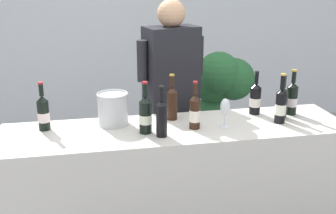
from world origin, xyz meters
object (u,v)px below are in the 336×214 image
(wine_glass, at_px, (225,108))
(wine_bottle_6, at_px, (292,98))
(wine_bottle_4, at_px, (145,114))
(person_server, at_px, (171,112))
(wine_bottle_2, at_px, (43,113))
(wine_bottle_7, at_px, (162,117))
(wine_bottle_8, at_px, (281,105))
(wine_bottle_3, at_px, (195,112))
(wine_bottle_5, at_px, (282,101))
(wine_bottle_1, at_px, (172,102))
(potted_shrub, at_px, (220,90))
(wine_bottle_0, at_px, (255,99))
(ice_bucket, at_px, (113,109))

(wine_glass, bearing_deg, wine_bottle_6, 15.54)
(wine_bottle_4, bearing_deg, person_server, 64.27)
(wine_bottle_2, relative_size, wine_bottle_4, 0.95)
(wine_bottle_4, distance_m, wine_bottle_7, 0.12)
(wine_bottle_6, xyz_separation_m, wine_bottle_8, (-0.16, -0.15, 0.00))
(wine_bottle_3, relative_size, wine_bottle_5, 1.05)
(wine_bottle_1, bearing_deg, person_server, 79.96)
(wine_bottle_2, xyz_separation_m, wine_bottle_5, (1.67, -0.07, 0.00))
(wine_bottle_2, relative_size, potted_shrub, 0.26)
(wine_bottle_7, relative_size, wine_bottle_8, 0.96)
(wine_bottle_0, height_order, wine_bottle_3, wine_bottle_3)
(wine_bottle_2, bearing_deg, wine_bottle_4, -15.71)
(wine_bottle_5, relative_size, wine_glass, 1.56)
(wine_bottle_5, bearing_deg, ice_bucket, 176.08)
(wine_bottle_3, relative_size, wine_glass, 1.64)
(wine_bottle_5, relative_size, potted_shrub, 0.25)
(wine_bottle_8, relative_size, person_server, 0.20)
(wine_bottle_2, bearing_deg, ice_bucket, 1.21)
(wine_bottle_0, relative_size, wine_bottle_7, 0.96)
(wine_bottle_8, relative_size, ice_bucket, 1.55)
(wine_glass, bearing_deg, wine_bottle_4, -179.20)
(wine_bottle_3, xyz_separation_m, wine_bottle_7, (-0.24, -0.10, 0.01))
(wine_bottle_8, bearing_deg, wine_bottle_1, 163.86)
(wine_bottle_8, xyz_separation_m, ice_bucket, (-1.15, 0.18, -0.01))
(wine_bottle_1, height_order, wine_bottle_6, wine_bottle_6)
(wine_bottle_3, height_order, ice_bucket, wine_bottle_3)
(wine_bottle_5, bearing_deg, wine_glass, -167.43)
(wine_bottle_0, relative_size, ice_bucket, 1.43)
(wine_bottle_7, distance_m, person_server, 0.75)
(wine_bottle_6, bearing_deg, person_server, 151.60)
(wine_bottle_2, bearing_deg, wine_bottle_6, -0.63)
(wine_bottle_3, distance_m, potted_shrub, 1.29)
(wine_bottle_6, bearing_deg, wine_bottle_7, -166.41)
(wine_bottle_1, bearing_deg, wine_bottle_6, -3.68)
(wine_bottle_5, bearing_deg, wine_bottle_0, 145.06)
(wine_bottle_3, bearing_deg, wine_bottle_2, 170.39)
(wine_bottle_1, bearing_deg, potted_shrub, 55.06)
(wine_bottle_0, relative_size, wine_bottle_8, 0.92)
(wine_bottle_0, relative_size, wine_bottle_5, 1.03)
(potted_shrub, bearing_deg, wine_bottle_6, -77.35)
(wine_bottle_5, xyz_separation_m, wine_glass, (-0.47, -0.10, 0.01))
(wine_bottle_1, distance_m, person_server, 0.44)
(wine_bottle_1, distance_m, wine_bottle_2, 0.88)
(wine_bottle_2, xyz_separation_m, person_server, (0.95, 0.42, -0.20))
(wine_bottle_7, height_order, ice_bucket, wine_bottle_7)
(wine_bottle_6, bearing_deg, wine_bottle_2, 179.37)
(potted_shrub, bearing_deg, wine_bottle_1, -124.94)
(wine_bottle_7, distance_m, ice_bucket, 0.40)
(wine_bottle_6, xyz_separation_m, wine_bottle_7, (-1.02, -0.25, 0.01))
(wine_bottle_7, bearing_deg, person_server, 73.80)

